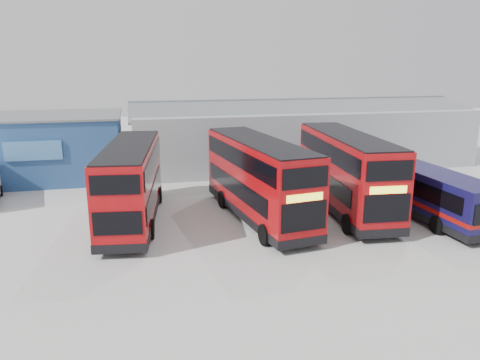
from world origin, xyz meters
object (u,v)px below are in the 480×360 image
(maintenance_shed, at_px, (296,133))
(single_decker_blue, at_px, (422,192))
(office_block, at_px, (44,147))
(double_decker_right, at_px, (346,173))
(double_decker_left, at_px, (131,184))
(double_decker_centre, at_px, (259,180))

(maintenance_shed, relative_size, single_decker_blue, 2.74)
(office_block, relative_size, double_decker_right, 1.05)
(maintenance_shed, xyz_separation_m, double_decker_left, (-15.13, -14.62, -0.29))
(maintenance_shed, xyz_separation_m, double_decker_right, (-2.00, -15.28, -0.17))
(maintenance_shed, bearing_deg, double_decker_left, -135.98)
(double_decker_left, relative_size, single_decker_blue, 1.01)
(office_block, xyz_separation_m, maintenance_shed, (22.00, 2.01, 0.02))
(maintenance_shed, height_order, double_decker_left, maintenance_shed)
(maintenance_shed, xyz_separation_m, double_decker_centre, (-7.76, -15.63, -0.20))
(double_decker_left, xyz_separation_m, double_decker_centre, (7.37, -1.01, 0.08))
(maintenance_shed, distance_m, double_decker_centre, 17.45)
(office_block, xyz_separation_m, double_decker_left, (6.87, -12.61, -0.26))
(double_decker_right, height_order, single_decker_blue, double_decker_right)
(office_block, bearing_deg, maintenance_shed, 5.21)
(double_decker_left, relative_size, double_decker_centre, 0.96)
(double_decker_centre, bearing_deg, double_decker_right, -4.57)
(double_decker_centre, bearing_deg, double_decker_left, 164.10)
(maintenance_shed, bearing_deg, office_block, -174.79)
(double_decker_right, bearing_deg, maintenance_shed, 86.62)
(office_block, xyz_separation_m, double_decker_centre, (14.24, -13.62, -0.18))
(double_decker_left, bearing_deg, office_block, -54.52)
(maintenance_shed, xyz_separation_m, single_decker_blue, (2.23, -17.10, -1.12))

